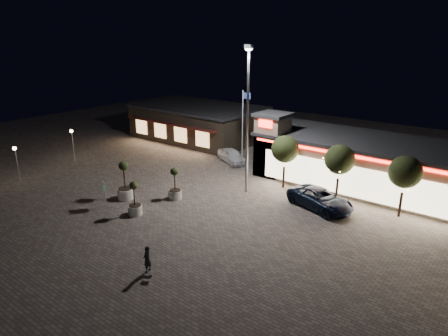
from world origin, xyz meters
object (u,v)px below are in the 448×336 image
Objects in this scene: planter_left at (125,187)px; valet_sign at (104,190)px; white_sedan at (232,156)px; pedestrian at (147,259)px; planter_mid at (135,204)px; pickup_truck at (320,199)px.

planter_left is 2.31m from valet_sign.
planter_left reaches higher than valet_sign.
valet_sign is at bearing -81.98° from planter_left.
white_sedan is 21.47m from pedestrian.
pedestrian is at bearing -130.05° from white_sedan.
planter_mid reaches higher than white_sedan.
planter_left is 1.23× the size of planter_mid.
pedestrian is (-4.05, -14.44, 0.04)m from pickup_truck.
planter_left is (-9.66, 6.25, 0.21)m from pedestrian.
planter_left is at bearing -135.53° from pedestrian.
white_sedan is 1.62× the size of planter_mid.
pedestrian is 10.19m from valet_sign.
planter_left is at bearing 98.02° from valet_sign.
white_sedan is 15.71m from valet_sign.
pickup_truck reaches higher than white_sedan.
valet_sign is at bearing -156.40° from white_sedan.
planter_left is (-1.10, -13.44, 0.28)m from white_sedan.
valet_sign is (-0.78, -15.67, 0.80)m from white_sedan.
pickup_truck is 15.00m from pedestrian.
pedestrian is at bearing -23.25° from valet_sign.
pickup_truck is 2.07× the size of planter_mid.
valet_sign is (0.31, -2.23, 0.53)m from planter_left.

